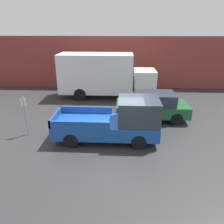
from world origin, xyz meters
TOP-DOWN VIEW (x-y plane):
  - ground_plane at (0.00, 0.00)m, footprint 60.00×60.00m
  - building_wall at (0.00, 10.26)m, footprint 28.00×0.15m
  - pickup_truck at (-0.14, 0.04)m, footprint 5.21×2.11m
  - car at (2.01, 2.80)m, footprint 4.38×1.96m
  - delivery_truck at (-1.44, 7.23)m, footprint 7.58×2.40m
  - parking_sign at (-4.91, 0.28)m, footprint 0.30×0.07m

SIDE VIEW (x-z plane):
  - ground_plane at x=0.00m, z-range 0.00..0.00m
  - car at x=2.01m, z-range 0.01..1.70m
  - pickup_truck at x=-0.14m, z-range -0.10..2.09m
  - parking_sign at x=-4.91m, z-range 0.14..2.30m
  - delivery_truck at x=-1.44m, z-range 0.11..3.58m
  - building_wall at x=0.00m, z-range 0.00..4.65m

